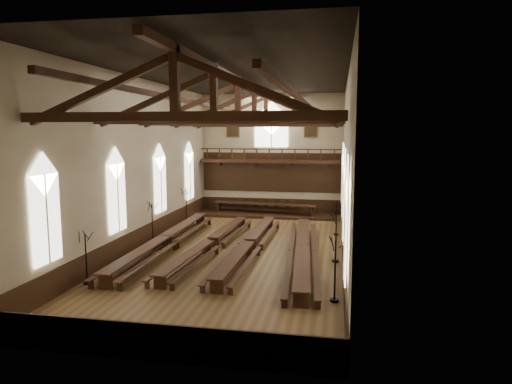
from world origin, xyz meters
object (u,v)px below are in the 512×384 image
refectory_row_b (211,242)px  refectory_row_c (249,243)px  dais (265,214)px  candelabrum_right_mid (336,247)px  refectory_row_d (302,249)px  candelabrum_right_far (336,225)px  candelabrum_right_near (335,282)px  candelabrum_left_far (186,213)px  refectory_row_a (165,239)px  candelabrum_left_mid (153,231)px  high_table (265,205)px  candelabrum_left_near (87,268)px

refectory_row_b → refectory_row_c: 2.29m
dais → candelabrum_right_mid: candelabrum_right_mid is taller
refectory_row_b → refectory_row_d: 5.43m
refectory_row_d → candelabrum_right_far: candelabrum_right_far is taller
candelabrum_right_near → candelabrum_left_far: bearing=128.3°
candelabrum_left_far → candelabrum_right_mid: bearing=-36.5°
refectory_row_a → candelabrum_left_mid: candelabrum_left_mid is taller
refectory_row_d → candelabrum_left_far: size_ratio=5.49×
candelabrum_right_mid → candelabrum_right_far: bearing=90.0°
refectory_row_b → high_table: (1.30, 11.63, 0.37)m
dais → refectory_row_a: bearing=-109.2°
candelabrum_right_far → high_table: bearing=133.5°
dais → high_table: bearing=0.0°
high_table → candelabrum_left_mid: 11.95m
refectory_row_c → candelabrum_left_far: bearing=130.8°
refectory_row_a → candelabrum_left_mid: size_ratio=5.64×
refectory_row_c → candelabrum_left_mid: size_ratio=5.38×
refectory_row_a → candelabrum_left_near: 6.67m
dais → high_table: size_ratio=1.31×
candelabrum_left_far → candelabrum_right_far: size_ratio=1.18×
dais → candelabrum_left_near: (-5.24, -18.25, 0.64)m
refectory_row_d → high_table: high_table is taller
refectory_row_c → candelabrum_right_far: (4.87, 5.44, 0.16)m
high_table → candelabrum_right_mid: candelabrum_right_mid is taller
refectory_row_a → candelabrum_left_mid: (-1.17, 0.94, 0.21)m
dais → candelabrum_left_mid: candelabrum_left_mid is taller
refectory_row_d → candelabrum_right_mid: bearing=-7.4°
refectory_row_b → candelabrum_right_far: bearing=37.2°
candelabrum_right_far → candelabrum_right_near: bearing=-90.0°
candelabrum_left_near → dais: bearing=74.0°
refectory_row_c → candelabrum_left_mid: (-6.23, 0.89, 0.27)m
candelabrum_right_near → candelabrum_right_far: candelabrum_right_near is taller
candelabrum_left_far → candelabrum_right_near: bearing=-51.7°
candelabrum_left_near → candelabrum_right_near: 11.10m
refectory_row_a → candelabrum_right_mid: bearing=-5.4°
candelabrum_right_mid → refectory_row_a: bearing=174.6°
candelabrum_left_far → candelabrum_left_near: bearing=-90.0°
refectory_row_d → candelabrum_left_near: 11.00m
candelabrum_left_near → refectory_row_c: bearing=46.7°
refectory_row_b → dais: refectory_row_b is taller
refectory_row_c → dais: bearing=94.9°
candelabrum_left_mid → candelabrum_right_far: (11.10, 4.55, -0.11)m
candelabrum_left_near → candelabrum_left_mid: 7.51m
dais → candelabrum_right_near: candelabrum_right_near is taller
refectory_row_d → high_table: bearing=108.2°
high_table → candelabrum_right_mid: 13.92m
refectory_row_d → dais: (-4.08, 12.39, -0.47)m
candelabrum_left_near → candelabrum_left_mid: bearing=90.0°
refectory_row_c → high_table: size_ratio=1.65×
high_table → candelabrum_right_mid: (5.86, -12.63, -0.09)m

